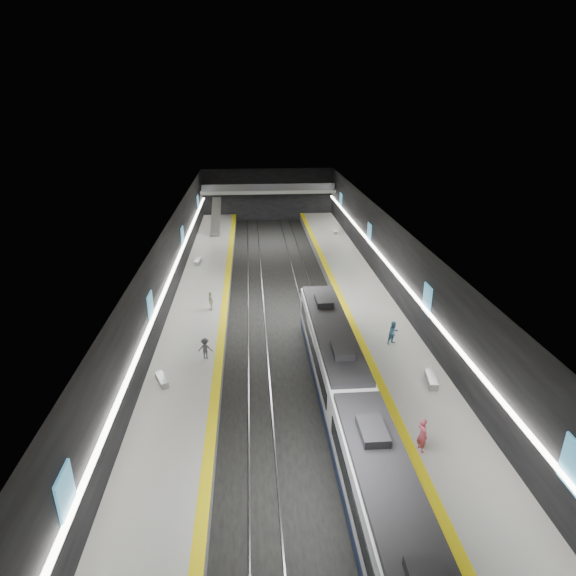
{
  "coord_description": "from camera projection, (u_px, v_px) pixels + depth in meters",
  "views": [
    {
      "loc": [
        -2.76,
        -39.32,
        18.37
      ],
      "look_at": [
        0.41,
        0.71,
        2.2
      ],
      "focal_mm": 30.0,
      "sensor_mm": 36.0,
      "label": 1
    }
  ],
  "objects": [
    {
      "name": "ground",
      "position": [
        284.0,
        314.0,
        43.42
      ],
      "size": [
        70.0,
        70.0,
        0.0
      ],
      "primitive_type": "plane",
      "color": "black",
      "rests_on": "ground"
    },
    {
      "name": "ceiling",
      "position": [
        284.0,
        227.0,
        40.43
      ],
      "size": [
        20.0,
        70.0,
        0.04
      ],
      "primitive_type": "cube",
      "rotation": [
        3.14,
        0.0,
        0.0
      ],
      "color": "beige",
      "rests_on": "wall_left"
    },
    {
      "name": "wall_left",
      "position": [
        168.0,
        275.0,
        41.2
      ],
      "size": [
        0.04,
        70.0,
        8.0
      ],
      "primitive_type": "cube",
      "color": "black",
      "rests_on": "ground"
    },
    {
      "name": "wall_right",
      "position": [
        396.0,
        269.0,
        42.66
      ],
      "size": [
        0.04,
        70.0,
        8.0
      ],
      "primitive_type": "cube",
      "color": "black",
      "rests_on": "ground"
    },
    {
      "name": "wall_back",
      "position": [
        268.0,
        195.0,
        74.29
      ],
      "size": [
        20.0,
        0.04,
        8.0
      ],
      "primitive_type": "cube",
      "color": "black",
      "rests_on": "ground"
    },
    {
      "name": "platform_left",
      "position": [
        200.0,
        311.0,
        42.69
      ],
      "size": [
        5.0,
        70.0,
        1.0
      ],
      "primitive_type": "cube",
      "color": "slate",
      "rests_on": "ground"
    },
    {
      "name": "tile_surface_left",
      "position": [
        200.0,
        306.0,
        42.5
      ],
      "size": [
        5.0,
        70.0,
        0.02
      ],
      "primitive_type": "cube",
      "color": "#9C9C97",
      "rests_on": "platform_left"
    },
    {
      "name": "tactile_strip_left",
      "position": [
        225.0,
        305.0,
        42.65
      ],
      "size": [
        0.6,
        70.0,
        0.02
      ],
      "primitive_type": "cube",
      "color": "yellow",
      "rests_on": "platform_left"
    },
    {
      "name": "platform_right",
      "position": [
        366.0,
        306.0,
        43.78
      ],
      "size": [
        5.0,
        70.0,
        1.0
      ],
      "primitive_type": "cube",
      "color": "slate",
      "rests_on": "ground"
    },
    {
      "name": "tile_surface_right",
      "position": [
        366.0,
        301.0,
        43.59
      ],
      "size": [
        5.0,
        70.0,
        0.02
      ],
      "primitive_type": "cube",
      "color": "#9C9C97",
      "rests_on": "platform_right"
    },
    {
      "name": "tactile_strip_right",
      "position": [
        342.0,
        301.0,
        43.43
      ],
      "size": [
        0.6,
        70.0,
        0.02
      ],
      "primitive_type": "cube",
      "color": "yellow",
      "rests_on": "platform_right"
    },
    {
      "name": "rails",
      "position": [
        284.0,
        313.0,
        43.4
      ],
      "size": [
        6.52,
        70.0,
        0.12
      ],
      "color": "gray",
      "rests_on": "ground"
    },
    {
      "name": "train",
      "position": [
        354.0,
        416.0,
        26.08
      ],
      "size": [
        2.69,
        30.04,
        3.6
      ],
      "color": "#101B3D",
      "rests_on": "ground"
    },
    {
      "name": "ad_posters",
      "position": [
        283.0,
        263.0,
        42.67
      ],
      "size": [
        19.94,
        53.5,
        2.2
      ],
      "color": "#449ECD",
      "rests_on": "wall_left"
    },
    {
      "name": "cove_light_left",
      "position": [
        170.0,
        277.0,
        41.29
      ],
      "size": [
        0.25,
        68.6,
        0.12
      ],
      "primitive_type": "cube",
      "color": "white",
      "rests_on": "wall_left"
    },
    {
      "name": "cove_light_right",
      "position": [
        394.0,
        271.0,
        42.72
      ],
      "size": [
        0.25,
        68.6,
        0.12
      ],
      "primitive_type": "cube",
      "color": "white",
      "rests_on": "wall_right"
    },
    {
      "name": "mezzanine_bridge",
      "position": [
        268.0,
        191.0,
        71.99
      ],
      "size": [
        20.0,
        3.0,
        1.5
      ],
      "color": "gray",
      "rests_on": "wall_left"
    },
    {
      "name": "escalator",
      "position": [
        216.0,
        216.0,
        65.83
      ],
      "size": [
        1.2,
        7.5,
        3.92
      ],
      "primitive_type": "cube",
      "rotation": [
        0.44,
        0.0,
        0.0
      ],
      "color": "#99999E",
      "rests_on": "platform_left"
    },
    {
      "name": "bench_left_near",
      "position": [
        162.0,
        380.0,
        31.13
      ],
      "size": [
        1.14,
        1.76,
        0.42
      ],
      "primitive_type": "cube",
      "rotation": [
        0.0,
        0.0,
        0.42
      ],
      "color": "#99999E",
      "rests_on": "platform_left"
    },
    {
      "name": "bench_left_far",
      "position": [
        198.0,
        261.0,
        53.24
      ],
      "size": [
        0.66,
        1.81,
        0.43
      ],
      "primitive_type": "cube",
      "rotation": [
        0.0,
        0.0,
        -0.1
      ],
      "color": "#99999E",
      "rests_on": "platform_left"
    },
    {
      "name": "bench_right_near",
      "position": [
        431.0,
        380.0,
        31.11
      ],
      "size": [
        0.91,
        2.09,
        0.49
      ],
      "primitive_type": "cube",
      "rotation": [
        0.0,
        0.0,
        -0.18
      ],
      "color": "#99999E",
      "rests_on": "platform_right"
    },
    {
      "name": "bench_right_far",
      "position": [
        336.0,
        231.0,
        64.92
      ],
      "size": [
        0.8,
        1.82,
        0.43
      ],
      "primitive_type": "cube",
      "rotation": [
        0.0,
        0.0,
        -0.18
      ],
      "color": "#99999E",
      "rests_on": "platform_right"
    },
    {
      "name": "passenger_right_a",
      "position": [
        422.0,
        435.0,
        24.92
      ],
      "size": [
        0.62,
        0.8,
        1.95
      ],
      "primitive_type": "imported",
      "rotation": [
        0.0,
        0.0,
        1.81
      ],
      "color": "#C2485A",
      "rests_on": "platform_right"
    },
    {
      "name": "passenger_right_b",
      "position": [
        393.0,
        333.0,
        35.76
      ],
      "size": [
        1.1,
        1.01,
        1.82
      ],
      "primitive_type": "imported",
      "rotation": [
        0.0,
        0.0,
        0.45
      ],
      "color": "teal",
      "rests_on": "platform_right"
    },
    {
      "name": "passenger_left_a",
      "position": [
        210.0,
        301.0,
        41.41
      ],
      "size": [
        0.76,
        1.08,
        1.71
      ],
      "primitive_type": "imported",
      "rotation": [
        0.0,
        0.0,
        -1.19
      ],
      "color": "silver",
      "rests_on": "platform_left"
    },
    {
      "name": "passenger_left_b",
      "position": [
        205.0,
        349.0,
        33.79
      ],
      "size": [
        1.06,
        0.66,
        1.57
      ],
      "primitive_type": "imported",
      "rotation": [
        0.0,
        0.0,
        3.06
      ],
      "color": "#44424A",
      "rests_on": "platform_left"
    }
  ]
}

